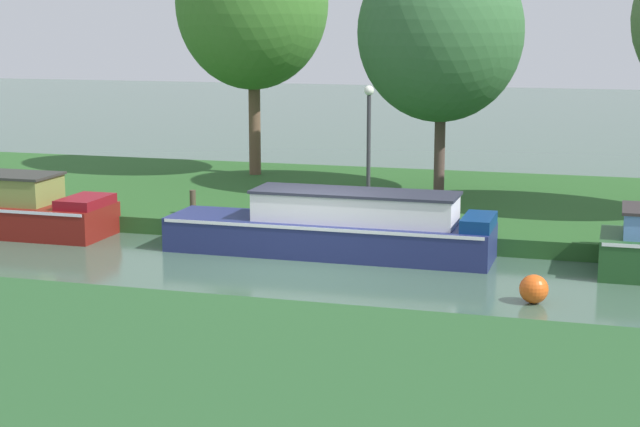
% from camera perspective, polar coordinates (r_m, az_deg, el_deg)
% --- Properties ---
extents(ground_plane, '(120.00, 120.00, 0.00)m').
position_cam_1_polar(ground_plane, '(21.53, -0.92, -2.92)').
color(ground_plane, '#3E5B48').
extents(riverbank_far, '(72.00, 10.00, 0.40)m').
position_cam_1_polar(riverbank_far, '(28.11, 3.33, 0.71)').
color(riverbank_far, '#275623').
rests_on(riverbank_far, ground_plane).
extents(riverbank_near, '(72.00, 10.00, 0.40)m').
position_cam_1_polar(riverbank_near, '(13.53, -12.53, -10.67)').
color(riverbank_near, '#265028').
rests_on(riverbank_near, ground_plane).
extents(navy_barge, '(7.21, 1.70, 1.44)m').
position_cam_1_polar(navy_barge, '(22.41, 1.00, -0.80)').
color(navy_barge, navy).
rests_on(navy_barge, ground_plane).
extents(willow_tree_left, '(4.58, 4.55, 7.79)m').
position_cam_1_polar(willow_tree_left, '(31.26, -3.81, 11.61)').
color(willow_tree_left, brown).
rests_on(willow_tree_left, riverbank_far).
extents(willow_tree_centre, '(4.43, 4.61, 6.77)m').
position_cam_1_polar(willow_tree_centre, '(27.86, 6.73, 9.99)').
color(willow_tree_centre, brown).
rests_on(willow_tree_centre, riverbank_far).
extents(lamp_post, '(0.24, 0.24, 3.13)m').
position_cam_1_polar(lamp_post, '(25.01, 2.73, 4.45)').
color(lamp_post, '#333338').
rests_on(lamp_post, riverbank_far).
extents(mooring_post_near, '(0.15, 0.15, 0.60)m').
position_cam_1_polar(mooring_post_near, '(25.18, -7.09, 0.62)').
color(mooring_post_near, '#473B2D').
rests_on(mooring_post_near, riverbank_far).
extents(channel_buoy, '(0.53, 0.53, 0.53)m').
position_cam_1_polar(channel_buoy, '(19.06, 11.82, -4.14)').
color(channel_buoy, '#E55919').
rests_on(channel_buoy, ground_plane).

